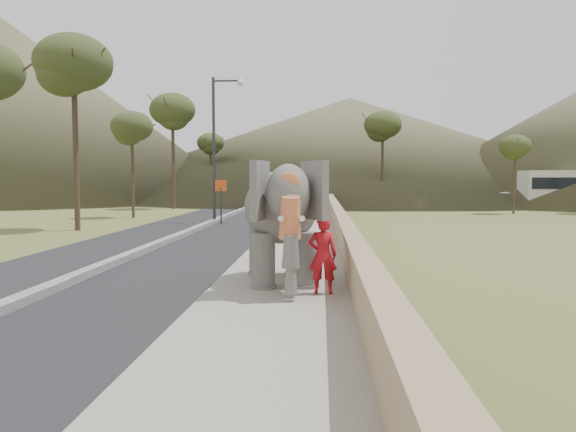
# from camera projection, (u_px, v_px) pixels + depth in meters

# --- Properties ---
(ground) EXTENTS (160.00, 160.00, 0.00)m
(ground) POSITION_uv_depth(u_px,v_px,m) (278.00, 295.00, 12.10)
(ground) COLOR olive
(ground) RESTS_ON ground
(road) EXTENTS (7.00, 120.00, 0.03)m
(road) POSITION_uv_depth(u_px,v_px,m) (173.00, 241.00, 22.35)
(road) COLOR black
(road) RESTS_ON ground
(median) EXTENTS (0.35, 120.00, 0.22)m
(median) POSITION_uv_depth(u_px,v_px,m) (173.00, 238.00, 22.35)
(median) COLOR black
(median) RESTS_ON ground
(walkway) EXTENTS (3.00, 120.00, 0.15)m
(walkway) POSITION_uv_depth(u_px,v_px,m) (298.00, 240.00, 22.05)
(walkway) COLOR #9E9687
(walkway) RESTS_ON ground
(parapet) EXTENTS (0.30, 120.00, 1.10)m
(parapet) POSITION_uv_depth(u_px,v_px,m) (340.00, 228.00, 21.92)
(parapet) COLOR tan
(parapet) RESTS_ON ground
(lamppost) EXTENTS (1.76, 0.36, 8.00)m
(lamppost) POSITION_uv_depth(u_px,v_px,m) (219.00, 135.00, 30.78)
(lamppost) COLOR #2A292E
(lamppost) RESTS_ON ground
(signboard) EXTENTS (0.60, 0.08, 2.40)m
(signboard) POSITION_uv_depth(u_px,v_px,m) (221.00, 194.00, 30.29)
(signboard) COLOR #2D2D33
(signboard) RESTS_ON ground
(distant_car) EXTENTS (4.49, 2.54, 1.44)m
(distant_car) POSITION_uv_depth(u_px,v_px,m) (506.00, 199.00, 46.79)
(distant_car) COLOR silver
(distant_car) RESTS_ON ground
(hill_left) EXTENTS (60.00, 60.00, 22.00)m
(hill_left) POSITION_uv_depth(u_px,v_px,m) (2.00, 108.00, 68.36)
(hill_left) COLOR brown
(hill_left) RESTS_ON ground
(hill_far) EXTENTS (80.00, 80.00, 14.00)m
(hill_far) POSITION_uv_depth(u_px,v_px,m) (350.00, 147.00, 81.04)
(hill_far) COLOR brown
(hill_far) RESTS_ON ground
(elephant_and_man) EXTENTS (2.44, 3.93, 2.67)m
(elephant_and_man) POSITION_uv_depth(u_px,v_px,m) (282.00, 224.00, 12.84)
(elephant_and_man) COLOR slate
(elephant_and_man) RESTS_ON ground
(motorcyclist) EXTENTS (2.10, 1.75, 1.97)m
(motorcyclist) POSITION_uv_depth(u_px,v_px,m) (267.00, 203.00, 38.48)
(motorcyclist) COLOR maroon
(motorcyclist) RESTS_ON ground
(trees) EXTENTS (47.25, 41.64, 9.52)m
(trees) POSITION_uv_depth(u_px,v_px,m) (304.00, 156.00, 39.14)
(trees) COLOR #473828
(trees) RESTS_ON ground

